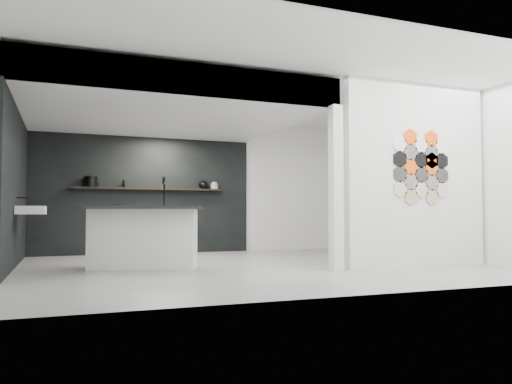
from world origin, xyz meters
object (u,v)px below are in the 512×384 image
object	(u,v)px
kettle	(204,185)
bottle_dark	(124,184)
kitchen_island	(144,237)
utensil_cup	(97,184)
stockpot	(91,182)
wall_basin	(31,210)
partition_panel	(416,174)
glass_bowl	(214,186)
glass_vase	(214,186)

from	to	relation	value
kettle	bottle_dark	world-z (taller)	kettle
kitchen_island	bottle_dark	world-z (taller)	bottle_dark
utensil_cup	stockpot	bearing A→B (deg)	180.00
wall_basin	stockpot	size ratio (longest dim) A/B	2.49
partition_panel	glass_bowl	xyz separation A→B (m)	(-2.08, 3.87, -0.03)
partition_panel	kettle	size ratio (longest dim) A/B	14.31
partition_panel	glass_bowl	distance (m)	4.39
partition_panel	stockpot	bearing A→B (deg)	139.64
glass_vase	utensil_cup	world-z (taller)	glass_vase
partition_panel	bottle_dark	world-z (taller)	partition_panel
stockpot	utensil_cup	bearing A→B (deg)	0.00
bottle_dark	utensil_cup	size ratio (longest dim) A/B	1.42
kitchen_island	glass_vase	size ratio (longest dim) A/B	12.71
stockpot	bottle_dark	world-z (taller)	stockpot
stockpot	glass_bowl	bearing A→B (deg)	0.00
kitchen_island	stockpot	size ratio (longest dim) A/B	7.76
partition_panel	utensil_cup	xyz separation A→B (m)	(-4.43, 3.87, -0.03)
stockpot	utensil_cup	xyz separation A→B (m)	(0.11, 0.00, -0.05)
wall_basin	glass_bowl	bearing A→B (deg)	31.36
wall_basin	glass_vase	distance (m)	4.01
wall_basin	glass_bowl	distance (m)	4.00
kitchen_island	stockpot	world-z (taller)	stockpot
wall_basin	utensil_cup	world-z (taller)	utensil_cup
glass_bowl	kitchen_island	bearing A→B (deg)	-124.79
stockpot	bottle_dark	size ratio (longest dim) A/B	1.74
partition_panel	utensil_cup	distance (m)	5.88
utensil_cup	glass_vase	bearing A→B (deg)	0.00
wall_basin	utensil_cup	distance (m)	2.37
glass_bowl	wall_basin	bearing A→B (deg)	-148.64
wall_basin	bottle_dark	distance (m)	2.63
glass_bowl	glass_vase	bearing A→B (deg)	0.00
glass_bowl	glass_vase	distance (m)	0.02
kettle	utensil_cup	size ratio (longest dim) A/B	2.01
partition_panel	glass_vase	bearing A→B (deg)	118.23
partition_panel	kitchen_island	size ratio (longest dim) A/B	1.50
wall_basin	kitchen_island	size ratio (longest dim) A/B	0.32
kettle	bottle_dark	size ratio (longest dim) A/B	1.42
partition_panel	glass_bowl	bearing A→B (deg)	118.25
kettle	glass_vase	world-z (taller)	kettle
kettle	glass_vase	distance (m)	0.23
partition_panel	bottle_dark	distance (m)	5.51
partition_panel	wall_basin	world-z (taller)	partition_panel
partition_panel	glass_vase	distance (m)	4.39
partition_panel	stockpot	xyz separation A→B (m)	(-4.55, 3.87, 0.02)
utensil_cup	partition_panel	bearing A→B (deg)	-41.08
glass_bowl	bottle_dark	distance (m)	1.85
wall_basin	kettle	xyz separation A→B (m)	(3.16, 2.07, 0.55)
wall_basin	partition_panel	bearing A→B (deg)	-18.23
wall_basin	kettle	bearing A→B (deg)	33.20
partition_panel	glass_bowl	world-z (taller)	partition_panel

